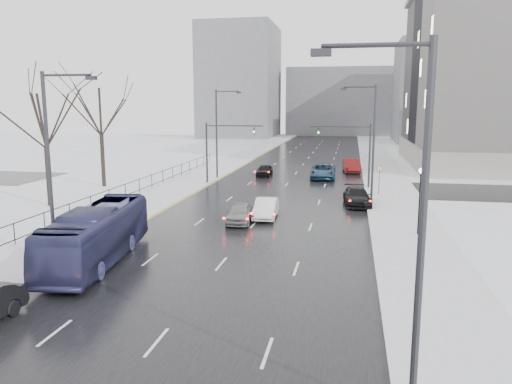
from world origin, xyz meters
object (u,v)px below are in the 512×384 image
Objects in this scene: tree_park_e at (104,187)px; lamppost_r_mid at (420,191)px; mast_signal_left at (216,146)px; streetlight_l_far at (218,129)px; streetlight_r_near at (413,218)px; tree_park_d at (51,207)px; no_uturn_sign at (379,172)px; sedan_right_distant at (351,166)px; sedan_right_cross at (323,171)px; sedan_right_near at (266,208)px; bus at (97,235)px; sedan_center_near at (240,213)px; sedan_right_far at (357,196)px; mast_signal_right at (359,148)px; sedan_center_far at (264,170)px; streetlight_r_mid at (371,138)px; streetlight_l_near at (53,160)px.

tree_park_e is 3.15× the size of lamppost_r_mid.
streetlight_l_far is at bearing 101.87° from mast_signal_left.
lamppost_r_mid is at bearing 81.94° from streetlight_r_near.
tree_park_d is at bearing -118.15° from streetlight_l_far.
no_uturn_sign is 16.18m from sedan_right_distant.
sedan_right_near is at bearing -99.41° from sedan_right_cross.
streetlight_l_far is 1.95× the size of sedan_right_distant.
bus is (-15.80, -22.85, -0.76)m from no_uturn_sign.
sedan_right_cross is at bearing 29.75° from mast_signal_left.
sedan_right_far reaches higher than sedan_center_near.
tree_park_d is at bearing 166.90° from sedan_center_near.
tree_park_d is 25.57m from sedan_right_far.
tree_park_d is at bearing 137.25° from streetlight_r_near.
mast_signal_right is 0.60× the size of bus.
sedan_right_far is 18.77m from sedan_center_far.
streetlight_r_mid and streetlight_l_far have the same top height.
mast_signal_right is at bearing 115.11° from no_uturn_sign.
lamppost_r_mid is 28.78m from sedan_center_far.
tree_park_d is at bearing -140.42° from sedan_right_distant.
streetlight_r_near and streetlight_r_mid have the same top height.
sedan_right_far is (-0.97, 29.33, -4.84)m from streetlight_r_near.
mast_signal_right is at bearing 29.12° from tree_park_d.
mast_signal_left is (-18.33, 18.00, 1.16)m from lamppost_r_mid.
no_uturn_sign is at bearing 60.67° from sedan_right_far.
streetlight_r_near reaches higher than sedan_center_near.
mast_signal_right is 13.15m from sedan_center_far.
streetlight_r_mid reaches higher than mast_signal_right.
sedan_right_cross is at bearing 10.62° from streetlight_l_far.
streetlight_r_near reaches higher than tree_park_d.
streetlight_r_near is 1.00× the size of streetlight_r_mid.
streetlight_l_far reaches higher than bus.
streetlight_l_near is 32.03m from mast_signal_right.
sedan_right_distant is (-1.51, 19.91, -4.73)m from streetlight_r_mid.
sedan_center_near is 0.93× the size of sedan_right_near.
mast_signal_right is at bearing -14.48° from streetlight_l_far.
sedan_center_far is at bearing 55.32° from tree_park_d.
sedan_right_far is (-0.97, -0.67, -4.84)m from streetlight_r_mid.
tree_park_d reaches higher than lamppost_r_mid.
mast_signal_left is at bearing 152.69° from streetlight_r_mid.
sedan_center_far is at bearing 91.53° from sedan_center_near.
streetlight_l_near is at bearing -55.47° from tree_park_d.
streetlight_r_near is 45.06m from streetlight_l_far.
mast_signal_right is at bearing 83.02° from sedan_right_far.
streetlight_r_mid reaches higher than sedan_center_far.
sedan_right_near is at bearing -143.70° from sedan_right_far.
sedan_right_cross is 1.48× the size of sedan_center_far.
mast_signal_left is at bearing -78.13° from streetlight_l_far.
streetlight_l_near is at bearing -98.36° from sedan_center_far.
streetlight_r_near is 20.38m from lamppost_r_mid.
streetlight_r_mid reaches higher than mast_signal_left.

